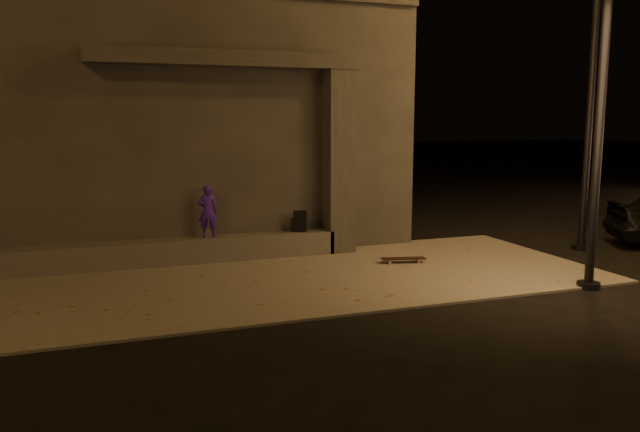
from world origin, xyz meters
name	(u,v)px	position (x,y,z in m)	size (l,w,h in m)	color
ground	(324,315)	(0.00, 0.00, 0.00)	(120.00, 120.00, 0.00)	black
sidewalk	(283,279)	(0.00, 2.00, 0.02)	(11.00, 4.40, 0.04)	slate
building	(182,123)	(-1.00, 6.49, 2.61)	(9.00, 5.10, 5.22)	#353330
ledge	(179,251)	(-1.50, 3.75, 0.27)	(6.00, 0.55, 0.45)	#53504B
column	(339,162)	(1.70, 3.75, 1.84)	(0.55, 0.55, 3.60)	#353330
canopy	(227,59)	(-0.50, 3.80, 3.78)	(5.00, 0.70, 0.28)	#353330
skateboarder	(208,211)	(-0.94, 3.75, 0.99)	(0.36, 0.24, 0.99)	#3A18A0
backpack	(299,224)	(0.85, 3.75, 0.64)	(0.35, 0.29, 0.43)	black
skateboard	(403,259)	(2.43, 2.31, 0.11)	(0.85, 0.40, 0.09)	black
street_lamp_0	(607,11)	(4.48, -0.15, 4.29)	(0.36, 0.36, 7.60)	black
street_lamp_2	(593,57)	(6.56, 2.29, 3.91)	(0.36, 0.36, 6.87)	black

